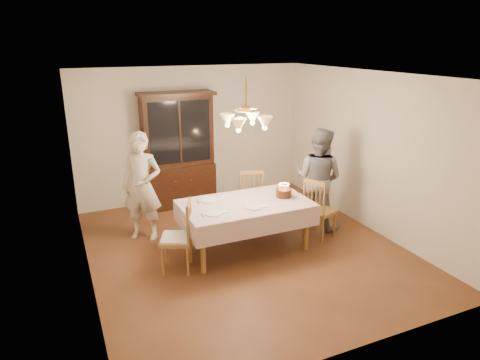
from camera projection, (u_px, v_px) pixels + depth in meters
name	position (u px, v px, depth m)	size (l,w,h in m)	color
ground	(245.00, 249.00, 6.57)	(5.00, 5.00, 0.00)	#552D18
room_shell	(246.00, 149.00, 6.07)	(5.00, 5.00, 5.00)	white
dining_table	(245.00, 207.00, 6.35)	(1.90, 1.10, 0.76)	brown
china_hutch	(178.00, 152.00, 8.06)	(1.38, 0.54, 2.16)	black
chair_far_side	(249.00, 199.00, 7.38)	(0.52, 0.50, 1.00)	brown
chair_left_end	(177.00, 239.00, 5.85)	(0.56, 0.57, 1.00)	brown
chair_right_end	(319.00, 211.00, 6.84)	(0.55, 0.56, 1.00)	brown
elderly_woman	(142.00, 187.00, 6.68)	(0.63, 0.41, 1.73)	beige
adult_in_grey	(318.00, 178.00, 7.13)	(0.83, 0.65, 1.71)	slate
birthday_cake	(284.00, 193.00, 6.50)	(0.30, 0.30, 0.23)	white
place_setting_near_left	(214.00, 213.00, 5.91)	(0.38, 0.24, 0.02)	white
place_setting_near_right	(255.00, 207.00, 6.13)	(0.37, 0.23, 0.02)	white
place_setting_far_left	(210.00, 200.00, 6.40)	(0.41, 0.27, 0.02)	white
chandelier	(246.00, 121.00, 5.95)	(0.62, 0.62, 0.73)	#BF8C3F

